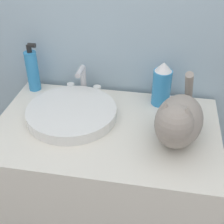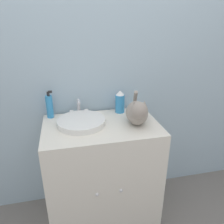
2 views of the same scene
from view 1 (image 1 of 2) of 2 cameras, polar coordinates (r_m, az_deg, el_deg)
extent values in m
cube|color=silver|center=(1.42, -0.97, -16.24)|extent=(0.81, 0.51, 0.84)
cylinder|color=white|center=(1.17, -7.39, -0.13)|extent=(0.34, 0.34, 0.04)
cylinder|color=silver|center=(1.30, -5.25, 5.84)|extent=(0.02, 0.02, 0.12)
cylinder|color=silver|center=(1.24, -5.84, 7.40)|extent=(0.02, 0.08, 0.02)
cylinder|color=white|center=(1.33, -7.53, 4.45)|extent=(0.03, 0.03, 0.03)
cylinder|color=white|center=(1.31, -2.73, 4.04)|extent=(0.03, 0.03, 0.03)
ellipsoid|color=gray|center=(1.05, 12.12, -1.54)|extent=(0.20, 0.25, 0.15)
sphere|color=gray|center=(0.94, 11.32, -1.94)|extent=(0.14, 0.14, 0.12)
cone|color=gray|center=(0.91, 9.71, 0.83)|extent=(0.04, 0.04, 0.04)
cone|color=gray|center=(0.91, 13.60, -0.03)|extent=(0.04, 0.04, 0.04)
cylinder|color=gray|center=(1.13, 13.90, 4.68)|extent=(0.05, 0.10, 0.14)
cylinder|color=#338CCC|center=(1.35, -14.32, 7.25)|extent=(0.05, 0.05, 0.17)
cylinder|color=black|center=(1.31, -14.95, 11.14)|extent=(0.02, 0.02, 0.03)
cylinder|color=black|center=(1.29, -14.47, 11.73)|extent=(0.03, 0.02, 0.02)
cylinder|color=#338CCC|center=(1.23, 9.04, 4.44)|extent=(0.07, 0.07, 0.14)
cone|color=white|center=(1.19, 9.44, 8.18)|extent=(0.07, 0.07, 0.04)
camera|label=2|loc=(0.63, -123.92, -21.46)|focal=35.00mm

